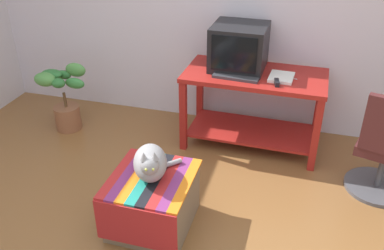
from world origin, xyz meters
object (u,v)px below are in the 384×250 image
at_px(tv_monitor, 239,47).
at_px(ottoman_with_blanket, 152,201).
at_px(stapler, 277,83).
at_px(potted_plant, 64,99).
at_px(desk, 253,97).
at_px(book, 281,77).
at_px(keyboard, 236,76).
at_px(cat, 150,163).

distance_m(tv_monitor, ottoman_with_blanket, 1.61).
xyz_separation_m(tv_monitor, stapler, (0.38, -0.29, -0.17)).
xyz_separation_m(potted_plant, stapler, (2.05, 0.04, 0.41)).
relative_size(desk, ottoman_with_blanket, 2.01).
distance_m(desk, book, 0.34).
distance_m(desk, tv_monitor, 0.47).
height_order(tv_monitor, keyboard, tv_monitor).
relative_size(tv_monitor, ottoman_with_blanket, 0.77).
height_order(keyboard, ottoman_with_blanket, keyboard).
distance_m(book, cat, 1.46).
bearing_deg(potted_plant, cat, -38.75).
bearing_deg(cat, desk, 48.11).
xyz_separation_m(tv_monitor, ottoman_with_blanket, (-0.33, -1.40, -0.71)).
distance_m(cat, potted_plant, 1.72).
relative_size(ottoman_with_blanket, potted_plant, 0.92).
height_order(desk, potted_plant, desk).
height_order(ottoman_with_blanket, cat, cat).
bearing_deg(potted_plant, desk, 7.16).
relative_size(book, stapler, 2.24).
bearing_deg(ottoman_with_blanket, book, 59.66).
height_order(keyboard, cat, keyboard).
height_order(tv_monitor, potted_plant, tv_monitor).
xyz_separation_m(desk, keyboard, (-0.15, -0.14, 0.24)).
distance_m(desk, ottoman_with_blanket, 1.43).
height_order(book, stapler, stapler).
relative_size(keyboard, potted_plant, 0.59).
bearing_deg(book, potted_plant, -171.86).
relative_size(keyboard, cat, 0.95).
distance_m(book, ottoman_with_blanket, 1.55).
xyz_separation_m(cat, stapler, (0.71, 1.11, 0.21)).
relative_size(tv_monitor, stapler, 4.40).
distance_m(ottoman_with_blanket, stapler, 1.43).
height_order(keyboard, potted_plant, keyboard).
bearing_deg(tv_monitor, cat, -102.37).
distance_m(keyboard, potted_plant, 1.74).
relative_size(book, cat, 0.58).
bearing_deg(book, desk, 170.67).
bearing_deg(book, stapler, -96.75).
bearing_deg(stapler, book, 68.42).
height_order(cat, stapler, stapler).
bearing_deg(ottoman_with_blanket, potted_plant, 141.09).
xyz_separation_m(tv_monitor, book, (0.41, -0.15, -0.18)).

